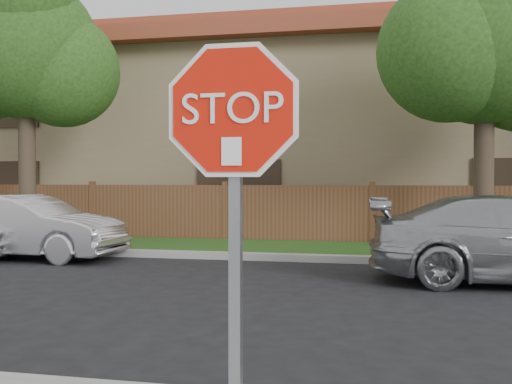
# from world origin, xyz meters

# --- Properties ---
(far_curb) EXTENTS (70.00, 0.30, 0.15)m
(far_curb) POSITION_xyz_m (0.00, 8.15, 0.07)
(far_curb) COLOR gray
(far_curb) RESTS_ON ground
(grass_strip) EXTENTS (70.00, 3.00, 0.12)m
(grass_strip) POSITION_xyz_m (0.00, 9.80, 0.06)
(grass_strip) COLOR #1E4714
(grass_strip) RESTS_ON ground
(fence) EXTENTS (70.00, 0.12, 1.60)m
(fence) POSITION_xyz_m (0.00, 11.40, 0.80)
(fence) COLOR #56321E
(fence) RESTS_ON ground
(apartment_building) EXTENTS (35.20, 9.20, 7.20)m
(apartment_building) POSITION_xyz_m (0.00, 17.00, 3.53)
(apartment_building) COLOR #887954
(apartment_building) RESTS_ON ground
(tree_left) EXTENTS (4.80, 3.90, 7.78)m
(tree_left) POSITION_xyz_m (-8.98, 9.57, 5.22)
(tree_left) COLOR #382B21
(tree_left) RESTS_ON ground
(tree_mid) EXTENTS (4.80, 3.90, 7.35)m
(tree_mid) POSITION_xyz_m (2.52, 9.57, 4.87)
(tree_mid) COLOR #382B21
(tree_mid) RESTS_ON ground
(stop_sign) EXTENTS (1.01, 0.13, 2.55)m
(stop_sign) POSITION_xyz_m (-0.51, -1.48, 1.83)
(stop_sign) COLOR gray
(stop_sign) RESTS_ON sidewalk_near
(sedan_left) EXTENTS (4.38, 1.70, 1.42)m
(sedan_left) POSITION_xyz_m (-7.41, 7.25, 0.71)
(sedan_left) COLOR silver
(sedan_left) RESTS_ON ground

